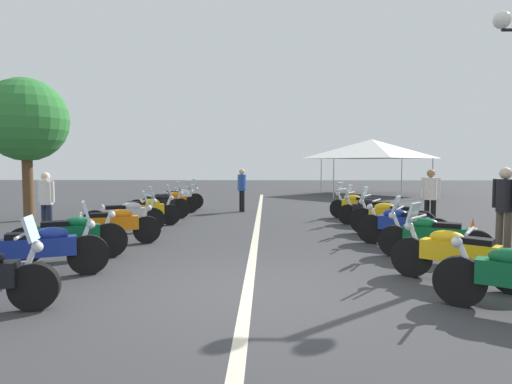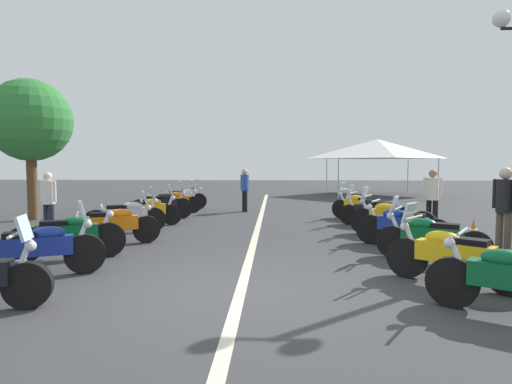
{
  "view_description": "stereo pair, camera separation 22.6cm",
  "coord_description": "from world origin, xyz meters",
  "px_view_note": "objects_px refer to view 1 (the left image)",
  "views": [
    {
      "loc": [
        -6.03,
        -0.27,
        1.84
      ],
      "look_at": [
        5.03,
        0.0,
        1.09
      ],
      "focal_mm": 30.29,
      "sensor_mm": 36.0,
      "label": 1
    },
    {
      "loc": [
        -6.03,
        -0.49,
        1.84
      ],
      "look_at": [
        5.03,
        0.0,
        1.09
      ],
      "focal_mm": 30.29,
      "sensor_mm": 36.0,
      "label": 2
    }
  ],
  "objects_px": {
    "motorcycle_left_row_2": "(70,236)",
    "motorcycle_right_row_5": "(371,210)",
    "bystander_1": "(430,194)",
    "bystander_2": "(46,199)",
    "traffic_cone_1": "(473,232)",
    "event_tent": "(371,149)",
    "motorcycle_left_row_3": "(114,224)",
    "bystander_3": "(242,187)",
    "motorcycle_left_row_5": "(145,210)",
    "motorcycle_left_row_8": "(178,198)",
    "motorcycle_left_row_7": "(171,201)",
    "roadside_tree_0": "(26,120)",
    "bystander_0": "(505,204)",
    "motorcycle_left_row_1": "(41,249)",
    "motorcycle_right_row_4": "(391,217)",
    "motorcycle_right_row_3": "(402,225)",
    "motorcycle_right_row_2": "(432,236)",
    "motorcycle_right_row_6": "(357,205)",
    "motorcycle_right_row_1": "(457,254)",
    "motorcycle_left_row_6": "(160,205)",
    "motorcycle_left_row_4": "(126,216)"
  },
  "relations": [
    {
      "from": "motorcycle_left_row_3",
      "to": "traffic_cone_1",
      "type": "bearing_deg",
      "value": -18.13
    },
    {
      "from": "motorcycle_right_row_2",
      "to": "bystander_1",
      "type": "relative_size",
      "value": 1.15
    },
    {
      "from": "motorcycle_right_row_5",
      "to": "event_tent",
      "type": "distance_m",
      "value": 13.03
    },
    {
      "from": "bystander_1",
      "to": "bystander_2",
      "type": "distance_m",
      "value": 10.19
    },
    {
      "from": "bystander_0",
      "to": "motorcycle_left_row_4",
      "type": "bearing_deg",
      "value": 137.36
    },
    {
      "from": "motorcycle_left_row_2",
      "to": "motorcycle_right_row_1",
      "type": "distance_m",
      "value": 6.74
    },
    {
      "from": "traffic_cone_1",
      "to": "bystander_2",
      "type": "bearing_deg",
      "value": 84.48
    },
    {
      "from": "motorcycle_right_row_2",
      "to": "traffic_cone_1",
      "type": "distance_m",
      "value": 2.17
    },
    {
      "from": "motorcycle_left_row_4",
      "to": "event_tent",
      "type": "xyz_separation_m",
      "value": [
        13.96,
        -9.73,
        2.18
      ]
    },
    {
      "from": "motorcycle_left_row_4",
      "to": "motorcycle_left_row_7",
      "type": "height_order",
      "value": "motorcycle_left_row_4"
    },
    {
      "from": "motorcycle_left_row_5",
      "to": "motorcycle_left_row_7",
      "type": "distance_m",
      "value": 3.03
    },
    {
      "from": "motorcycle_left_row_1",
      "to": "traffic_cone_1",
      "type": "height_order",
      "value": "motorcycle_left_row_1"
    },
    {
      "from": "motorcycle_right_row_5",
      "to": "traffic_cone_1",
      "type": "distance_m",
      "value": 3.28
    },
    {
      "from": "motorcycle_left_row_5",
      "to": "motorcycle_left_row_8",
      "type": "distance_m",
      "value": 4.42
    },
    {
      "from": "motorcycle_left_row_4",
      "to": "motorcycle_right_row_3",
      "type": "xyz_separation_m",
      "value": [
        -1.59,
        -6.69,
        -0.0
      ]
    },
    {
      "from": "motorcycle_left_row_2",
      "to": "motorcycle_right_row_5",
      "type": "xyz_separation_m",
      "value": [
        4.63,
        -6.77,
        -0.01
      ]
    },
    {
      "from": "motorcycle_left_row_3",
      "to": "roadside_tree_0",
      "type": "distance_m",
      "value": 6.41
    },
    {
      "from": "motorcycle_right_row_4",
      "to": "motorcycle_right_row_6",
      "type": "relative_size",
      "value": 1.15
    },
    {
      "from": "roadside_tree_0",
      "to": "motorcycle_left_row_2",
      "type": "bearing_deg",
      "value": -145.11
    },
    {
      "from": "motorcycle_left_row_7",
      "to": "motorcycle_left_row_8",
      "type": "distance_m",
      "value": 1.38
    },
    {
      "from": "motorcycle_left_row_5",
      "to": "motorcycle_right_row_1",
      "type": "relative_size",
      "value": 1.17
    },
    {
      "from": "motorcycle_right_row_5",
      "to": "roadside_tree_0",
      "type": "height_order",
      "value": "roadside_tree_0"
    },
    {
      "from": "motorcycle_right_row_4",
      "to": "motorcycle_right_row_6",
      "type": "distance_m",
      "value": 3.12
    },
    {
      "from": "bystander_2",
      "to": "roadside_tree_0",
      "type": "xyz_separation_m",
      "value": [
        2.85,
        2.06,
        2.24
      ]
    },
    {
      "from": "motorcycle_right_row_4",
      "to": "roadside_tree_0",
      "type": "height_order",
      "value": "roadside_tree_0"
    },
    {
      "from": "bystander_0",
      "to": "motorcycle_left_row_1",
      "type": "bearing_deg",
      "value": 166.93
    },
    {
      "from": "motorcycle_right_row_4",
      "to": "motorcycle_right_row_5",
      "type": "distance_m",
      "value": 1.7
    },
    {
      "from": "motorcycle_right_row_5",
      "to": "bystander_3",
      "type": "xyz_separation_m",
      "value": [
        3.63,
        3.98,
        0.49
      ]
    },
    {
      "from": "motorcycle_right_row_4",
      "to": "bystander_3",
      "type": "distance_m",
      "value": 6.71
    },
    {
      "from": "motorcycle_left_row_1",
      "to": "motorcycle_left_row_8",
      "type": "relative_size",
      "value": 1.02
    },
    {
      "from": "motorcycle_left_row_5",
      "to": "motorcycle_right_row_3",
      "type": "height_order",
      "value": "motorcycle_left_row_5"
    },
    {
      "from": "motorcycle_left_row_5",
      "to": "event_tent",
      "type": "relative_size",
      "value": 0.35
    },
    {
      "from": "motorcycle_left_row_1",
      "to": "event_tent",
      "type": "relative_size",
      "value": 0.35
    },
    {
      "from": "motorcycle_left_row_2",
      "to": "event_tent",
      "type": "bearing_deg",
      "value": 36.49
    },
    {
      "from": "traffic_cone_1",
      "to": "motorcycle_right_row_2",
      "type": "bearing_deg",
      "value": 136.16
    },
    {
      "from": "bystander_1",
      "to": "traffic_cone_1",
      "type": "bearing_deg",
      "value": -135.51
    },
    {
      "from": "motorcycle_left_row_3",
      "to": "motorcycle_right_row_1",
      "type": "relative_size",
      "value": 1.2
    },
    {
      "from": "motorcycle_left_row_5",
      "to": "motorcycle_left_row_3",
      "type": "bearing_deg",
      "value": -108.86
    },
    {
      "from": "motorcycle_left_row_4",
      "to": "bystander_1",
      "type": "xyz_separation_m",
      "value": [
        0.92,
        -8.23,
        0.5
      ]
    },
    {
      "from": "motorcycle_left_row_3",
      "to": "bystander_3",
      "type": "xyz_separation_m",
      "value": [
        6.69,
        -2.5,
        0.48
      ]
    },
    {
      "from": "motorcycle_right_row_3",
      "to": "motorcycle_left_row_3",
      "type": "bearing_deg",
      "value": 28.07
    },
    {
      "from": "motorcycle_right_row_2",
      "to": "motorcycle_right_row_3",
      "type": "xyz_separation_m",
      "value": [
        1.37,
        0.13,
        0.0
      ]
    },
    {
      "from": "motorcycle_left_row_1",
      "to": "event_tent",
      "type": "height_order",
      "value": "event_tent"
    },
    {
      "from": "motorcycle_left_row_6",
      "to": "motorcycle_right_row_3",
      "type": "bearing_deg",
      "value": -56.67
    },
    {
      "from": "bystander_1",
      "to": "motorcycle_left_row_7",
      "type": "bearing_deg",
      "value": 109.38
    },
    {
      "from": "bystander_3",
      "to": "roadside_tree_0",
      "type": "bearing_deg",
      "value": 179.52
    },
    {
      "from": "motorcycle_left_row_7",
      "to": "bystander_3",
      "type": "bearing_deg",
      "value": -9.93
    },
    {
      "from": "motorcycle_left_row_5",
      "to": "motorcycle_right_row_1",
      "type": "height_order",
      "value": "motorcycle_right_row_1"
    },
    {
      "from": "motorcycle_left_row_2",
      "to": "event_tent",
      "type": "height_order",
      "value": "event_tent"
    },
    {
      "from": "motorcycle_left_row_7",
      "to": "roadside_tree_0",
      "type": "height_order",
      "value": "roadside_tree_0"
    }
  ]
}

